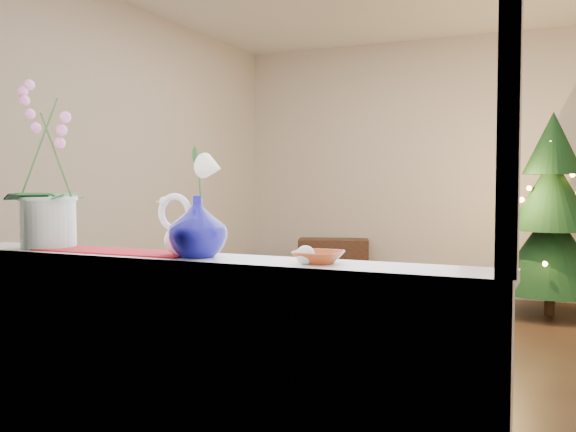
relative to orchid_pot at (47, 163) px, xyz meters
The scene contains 16 objects.
ground 2.77m from the orchid_pot, 73.11° to the left, with size 5.00×5.00×0.00m, color #372316.
wall_back 4.92m from the orchid_pot, 81.61° to the left, with size 4.50×0.10×2.70m, color beige.
wall_front 0.74m from the orchid_pot, 10.89° to the right, with size 4.50×0.10×2.70m, color beige.
wall_left 2.82m from the orchid_pot, 122.98° to the left, with size 0.10×5.00×2.70m, color beige.
window_apron 1.10m from the orchid_pot, ahead, with size 2.20×0.08×0.88m, color white.
windowsill 0.81m from the orchid_pot, ahead, with size 2.20×0.26×0.04m, color white.
window_frame 0.84m from the orchid_pot, ahead, with size 2.22×0.06×1.60m, color white, non-canonical shape.
runner 0.48m from the orchid_pot, ahead, with size 0.70×0.20×0.01m, color maroon.
orchid_pot is the anchor object (origin of this frame).
swan 0.73m from the orchid_pot, ahead, with size 0.25×0.12×0.22m, color white, non-canonical shape.
blue_vase 0.76m from the orchid_pot, ahead, with size 0.24×0.24×0.26m, color #080861.
lily 0.73m from the orchid_pot, ahead, with size 0.14×0.08×0.19m, color white, non-canonical shape.
paperweight 1.21m from the orchid_pot, ahead, with size 0.06×0.06×0.06m, color silver.
amber_dish 1.24m from the orchid_pot, ahead, with size 0.14×0.14×0.04m, color #9B3D18.
xmas_tree 4.56m from the orchid_pot, 67.01° to the left, with size 0.99×0.99×1.82m, color black, non-canonical shape.
side_table 4.74m from the orchid_pot, 95.51° to the left, with size 0.76×0.38×0.57m, color black.
Camera 1 is at (1.25, -4.35, 1.19)m, focal length 40.00 mm.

